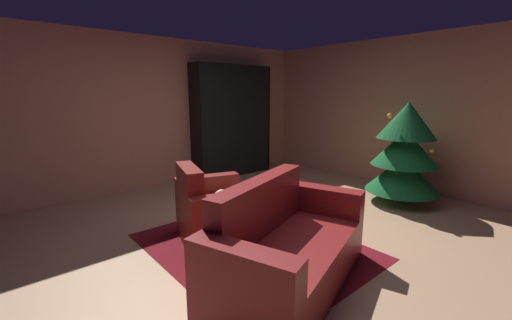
{
  "coord_description": "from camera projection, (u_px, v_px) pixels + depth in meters",
  "views": [
    {
      "loc": [
        2.55,
        -2.43,
        1.64
      ],
      "look_at": [
        -0.21,
        -0.04,
        0.88
      ],
      "focal_mm": 22.45,
      "sensor_mm": 36.0,
      "label": 1
    }
  ],
  "objects": [
    {
      "name": "decorated_tree",
      "position": [
        404.0,
        152.0,
        4.76
      ],
      "size": [
        1.05,
        1.05,
        1.52
      ],
      "color": "brown",
      "rests_on": "ground"
    },
    {
      "name": "wall_back",
      "position": [
        404.0,
        114.0,
        5.52
      ],
      "size": [
        5.83,
        0.06,
        2.59
      ],
      "primitive_type": "cube",
      "color": "tan",
      "rests_on": "ground"
    },
    {
      "name": "couch_red",
      "position": [
        287.0,
        250.0,
        2.78
      ],
      "size": [
        1.33,
        1.91,
        0.91
      ],
      "color": "maroon",
      "rests_on": "ground"
    },
    {
      "name": "bottle_on_table",
      "position": [
        267.0,
        204.0,
        3.28
      ],
      "size": [
        0.06,
        0.06,
        0.32
      ],
      "color": "navy",
      "rests_on": "coffee_table"
    },
    {
      "name": "book_stack_on_table",
      "position": [
        259.0,
        203.0,
        3.51
      ],
      "size": [
        0.23,
        0.18,
        0.12
      ],
      "color": "gray",
      "rests_on": "coffee_table"
    },
    {
      "name": "wall_left",
      "position": [
        160.0,
        113.0,
        5.65
      ],
      "size": [
        0.06,
        6.33,
        2.59
      ],
      "primitive_type": "cube",
      "color": "tan",
      "rests_on": "ground"
    },
    {
      "name": "ground_plane",
      "position": [
        271.0,
        235.0,
        3.78
      ],
      "size": [
        7.46,
        7.46,
        0.0
      ],
      "primitive_type": "plane",
      "color": "tan"
    },
    {
      "name": "area_rug",
      "position": [
        253.0,
        246.0,
        3.49
      ],
      "size": [
        2.36,
        1.87,
        0.01
      ],
      "primitive_type": "cube",
      "color": "maroon",
      "rests_on": "ground"
    },
    {
      "name": "bookshelf_unit",
      "position": [
        237.0,
        123.0,
        6.48
      ],
      "size": [
        0.39,
        1.69,
        2.18
      ],
      "color": "black",
      "rests_on": "ground"
    },
    {
      "name": "coffee_table",
      "position": [
        257.0,
        212.0,
        3.5
      ],
      "size": [
        0.76,
        0.76,
        0.4
      ],
      "color": "black",
      "rests_on": "ground"
    },
    {
      "name": "armchair_red",
      "position": [
        214.0,
        215.0,
        3.53
      ],
      "size": [
        1.14,
        1.01,
        0.9
      ],
      "color": "maroon",
      "rests_on": "ground"
    }
  ]
}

